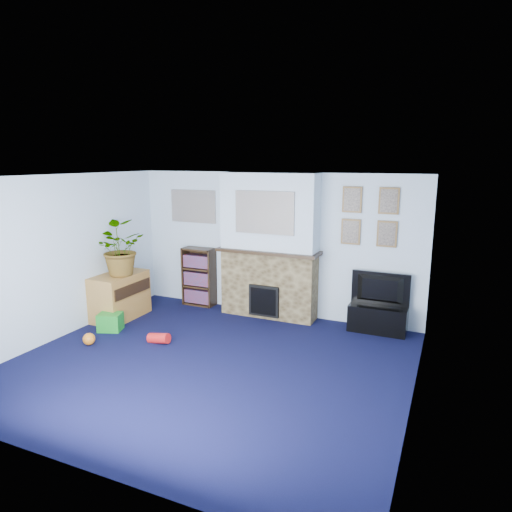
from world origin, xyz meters
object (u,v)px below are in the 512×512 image
at_px(television, 379,290).
at_px(bookshelf, 199,278).
at_px(sideboard, 120,297).
at_px(tv_stand, 378,318).

xyz_separation_m(television, bookshelf, (-3.20, 0.06, -0.16)).
relative_size(bookshelf, sideboard, 1.09).
bearing_deg(bookshelf, sideboard, -126.54).
relative_size(tv_stand, sideboard, 0.90).
relative_size(television, bookshelf, 0.84).
relative_size(tv_stand, television, 0.99).
bearing_deg(bookshelf, tv_stand, -1.37).
bearing_deg(television, sideboard, 15.37).
distance_m(bookshelf, sideboard, 1.44).
height_order(tv_stand, television, television).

